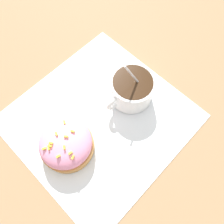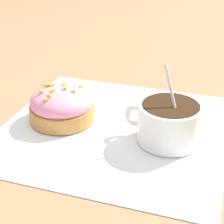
% 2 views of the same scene
% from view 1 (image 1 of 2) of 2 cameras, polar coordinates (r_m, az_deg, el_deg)
% --- Properties ---
extents(ground_plane, '(3.00, 3.00, 0.00)m').
position_cam_1_polar(ground_plane, '(0.46, -3.14, -1.79)').
color(ground_plane, '#93704C').
extents(paper_napkin, '(0.34, 0.33, 0.00)m').
position_cam_1_polar(paper_napkin, '(0.46, -3.15, -1.72)').
color(paper_napkin, white).
rests_on(paper_napkin, ground_plane).
extents(coffee_cup, '(0.11, 0.09, 0.11)m').
position_cam_1_polar(coffee_cup, '(0.45, 5.11, 6.13)').
color(coffee_cup, white).
rests_on(coffee_cup, paper_napkin).
extents(frosted_pastry, '(0.10, 0.10, 0.06)m').
position_cam_1_polar(frosted_pastry, '(0.42, -11.86, -8.19)').
color(frosted_pastry, '#C18442').
rests_on(frosted_pastry, paper_napkin).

